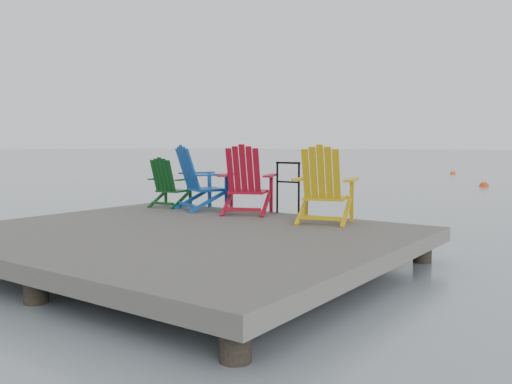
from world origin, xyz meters
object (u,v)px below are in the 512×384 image
Objects in this scene: handrail at (288,182)px; chair_red at (246,180)px; chair_blue at (199,178)px; buoy_a at (484,187)px; chair_green at (169,183)px; buoy_b at (453,174)px; chair_yellow at (324,185)px.

chair_red reaches higher than handrail.
chair_blue is 3.00× the size of buoy_a.
chair_green is 16.00m from buoy_a.
chair_blue reaches higher than handrail.
buoy_b is (-1.59, 24.79, -0.97)m from chair_green.
chair_yellow is 16.12m from buoy_a.
chair_red reaches higher than buoy_b.
chair_yellow reaches higher than handrail.
buoy_a is 1.14× the size of buoy_b.
chair_yellow is 3.43× the size of buoy_b.
handrail is 15.39m from buoy_a.
chair_green is 3.47m from chair_yellow.
handrail is 24.67m from buoy_b.
handrail is 1.26m from chair_yellow.
chair_red reaches higher than buoy_a.
buoy_a reaches higher than buoy_b.
chair_red is 15.88m from buoy_a.
chair_blue is 2.68m from chair_yellow.
chair_red is 25.07m from buoy_b.
chair_blue is (0.79, -0.02, 0.11)m from chair_green.
buoy_a is at bearing 109.41° from chair_blue.
buoy_b is at bearing 74.07° from chair_red.
chair_blue is 24.95m from buoy_b.
chair_yellow is (1.60, -0.18, -0.00)m from chair_red.
handrail is at bearing 130.72° from chair_yellow.
chair_red is at bearing -82.07° from buoy_b.
chair_blue is at bearing -94.92° from buoy_a.
chair_yellow is at bearing -85.33° from buoy_a.
chair_red is 1.61m from chair_yellow.
chair_green is at bearing -168.89° from handrail.
handrail is 1.68m from chair_blue.
buoy_b is at bearing 119.81° from chair_blue.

